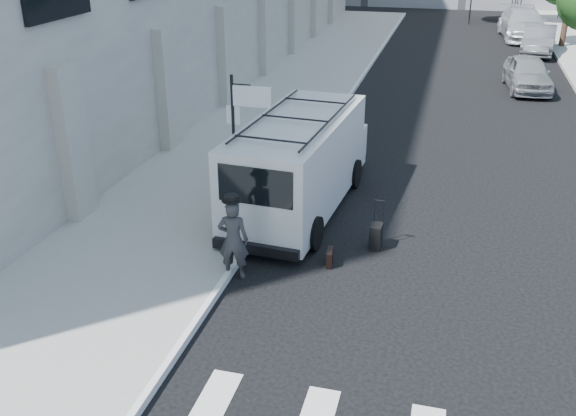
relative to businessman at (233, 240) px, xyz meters
The scene contains 10 objects.
ground 2.31m from the businessman, 27.78° to the right, with size 120.00×120.00×0.00m, color black.
sidewalk_left 15.20m from the businessman, 98.90° to the left, with size 4.50×48.00×0.15m, color gray.
sign_pole 2.88m from the businessman, 101.92° to the left, with size 1.03×0.07×3.50m.
businessman is the anchor object (origin of this frame).
briefcase 2.16m from the businessman, 29.19° to the left, with size 0.12×0.44×0.34m, color black.
suitcase 3.35m from the businessman, 37.25° to the left, with size 0.27×0.41×1.08m.
cargo_van 3.76m from the businessman, 82.79° to the left, with size 2.56×6.37×2.35m.
parked_car_a 19.05m from the businessman, 68.76° to the left, with size 1.66×4.13×1.41m, color gray.
parked_car_b 27.17m from the businessman, 72.76° to the left, with size 1.56×4.46×1.47m, color #4F5155.
parked_car_c 31.51m from the businessman, 76.15° to the left, with size 2.40×5.90×1.71m, color #B0B2B8.
Camera 1 is at (2.04, -9.74, 6.78)m, focal length 40.00 mm.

